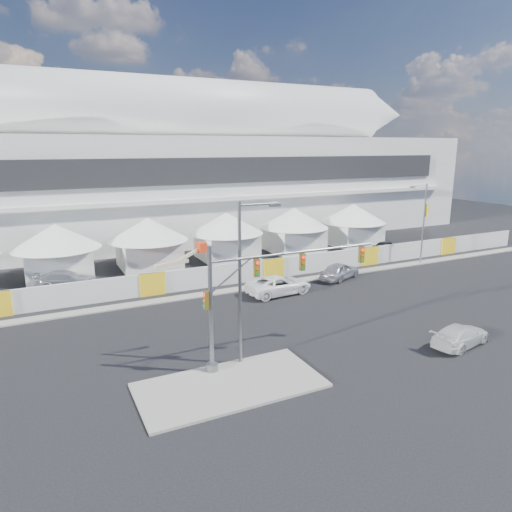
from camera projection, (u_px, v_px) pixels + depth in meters
name	position (u px, v px, depth m)	size (l,w,h in m)	color
ground	(296.00, 345.00, 30.02)	(160.00, 160.00, 0.00)	black
median_island	(230.00, 385.00, 24.82)	(10.00, 5.00, 0.15)	gray
far_curb	(395.00, 266.00, 49.47)	(80.00, 1.20, 0.12)	gray
stadium	(204.00, 169.00, 67.77)	(80.00, 24.80, 21.98)	silver
tent_row	(189.00, 235.00, 50.45)	(53.40, 8.40, 5.40)	white
hoarding_fence	(273.00, 268.00, 45.01)	(70.00, 0.25, 2.00)	silver
scaffold_tower	(417.00, 186.00, 79.71)	(4.40, 4.40, 12.00)	#595B60
sedan_silver	(340.00, 271.00, 44.78)	(4.90, 1.97, 1.67)	#BABABF
pickup_curb	(279.00, 285.00, 40.21)	(5.95, 2.75, 1.65)	white
pickup_near	(460.00, 335.00, 29.82)	(4.81, 1.95, 1.40)	silver
lot_car_b	(387.00, 246.00, 56.55)	(3.96, 1.59, 1.35)	black
lot_car_c	(67.00, 280.00, 41.96)	(5.43, 2.21, 1.58)	silver
traffic_mast	(250.00, 295.00, 26.39)	(11.47, 0.71, 7.35)	slate
streetlight_median	(244.00, 272.00, 26.23)	(2.66, 0.27, 9.62)	slate
streetlight_curb	(423.00, 218.00, 49.75)	(2.62, 0.59, 8.84)	slate
boom_lift	(169.00, 275.00, 42.88)	(7.03, 2.51, 3.45)	red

